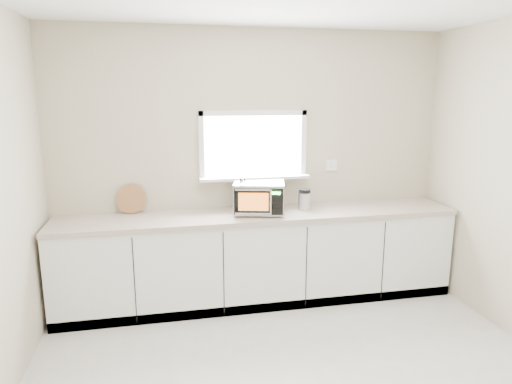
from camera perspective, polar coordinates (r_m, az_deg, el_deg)
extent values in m
cube|color=#C0B599|center=(4.68, -0.38, 3.43)|extent=(4.00, 0.02, 2.70)
cube|color=white|center=(4.64, -0.34, 5.84)|extent=(1.00, 0.02, 0.60)
cube|color=white|center=(4.63, -0.18, 1.81)|extent=(1.12, 0.16, 0.03)
cube|color=white|center=(4.60, -0.31, 9.85)|extent=(1.10, 0.04, 0.05)
cube|color=white|center=(4.67, -0.30, 1.86)|extent=(1.10, 0.04, 0.05)
cube|color=white|center=(4.55, -6.83, 5.63)|extent=(0.05, 0.04, 0.70)
cube|color=white|center=(4.76, 5.93, 5.93)|extent=(0.05, 0.04, 0.70)
cube|color=white|center=(4.92, 9.42, 3.33)|extent=(0.12, 0.01, 0.12)
cube|color=white|center=(4.63, 0.38, -8.34)|extent=(3.92, 0.60, 0.88)
cube|color=#B5A495|center=(4.48, 0.42, -2.87)|extent=(3.92, 0.64, 0.04)
cylinder|color=black|center=(4.34, -2.32, -3.01)|extent=(0.02, 0.02, 0.01)
cylinder|color=black|center=(4.61, -2.07, -2.08)|extent=(0.02, 0.02, 0.01)
cylinder|color=black|center=(4.33, 2.99, -3.05)|extent=(0.02, 0.02, 0.01)
cylinder|color=black|center=(4.60, 2.91, -2.11)|extent=(0.02, 0.02, 0.01)
cube|color=#B9BCC1|center=(4.43, 0.38, -0.67)|extent=(0.55, 0.46, 0.29)
cube|color=black|center=(4.25, 0.32, -1.23)|extent=(0.45, 0.12, 0.25)
cube|color=orange|center=(4.24, -0.33, -1.25)|extent=(0.27, 0.07, 0.17)
cylinder|color=silver|center=(4.22, 1.86, -1.32)|extent=(0.02, 0.02, 0.22)
cube|color=black|center=(4.24, 2.51, -1.26)|extent=(0.11, 0.03, 0.25)
cube|color=#19FF33|center=(4.22, 2.52, -0.15)|extent=(0.08, 0.02, 0.03)
cube|color=silver|center=(4.40, 0.38, 1.19)|extent=(0.55, 0.46, 0.01)
cube|color=#4D301B|center=(4.49, -1.68, -0.67)|extent=(0.16, 0.26, 0.29)
cube|color=black|center=(4.41, -2.14, 0.64)|extent=(0.02, 0.05, 0.10)
cube|color=black|center=(4.41, -1.70, 0.79)|extent=(0.02, 0.05, 0.10)
cube|color=black|center=(4.41, -1.25, 0.50)|extent=(0.02, 0.05, 0.10)
cube|color=black|center=(4.41, -1.92, 1.08)|extent=(0.02, 0.05, 0.10)
cube|color=black|center=(4.41, -1.41, 1.08)|extent=(0.02, 0.05, 0.10)
cylinder|color=#905C38|center=(4.60, -15.31, -0.82)|extent=(0.29, 0.07, 0.29)
cylinder|color=#B9BCC1|center=(4.60, 6.05, -1.15)|extent=(0.12, 0.12, 0.17)
cylinder|color=black|center=(4.58, 6.08, 0.17)|extent=(0.12, 0.12, 0.04)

